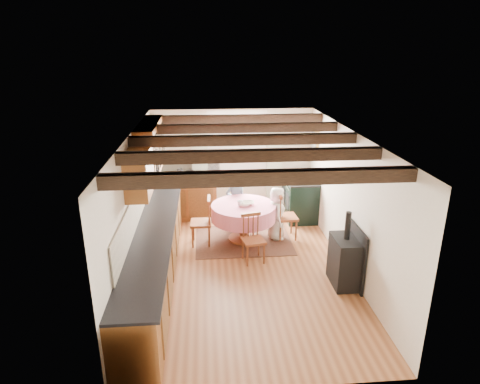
{
  "coord_description": "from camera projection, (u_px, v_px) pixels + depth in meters",
  "views": [
    {
      "loc": [
        -0.62,
        -6.45,
        3.73
      ],
      "look_at": [
        0.0,
        0.8,
        1.15
      ],
      "focal_mm": 31.16,
      "sensor_mm": 36.0,
      "label": 1
    }
  ],
  "objects": [
    {
      "name": "chair_near",
      "position": [
        253.0,
        239.0,
        7.45
      ],
      "size": [
        0.46,
        0.47,
        0.9
      ],
      "primitive_type": null,
      "rotation": [
        0.0,
        0.0,
        0.21
      ],
      "color": "brown",
      "rests_on": "floor"
    },
    {
      "name": "bowl_a",
      "position": [
        248.0,
        203.0,
        8.17
      ],
      "size": [
        0.25,
        0.25,
        0.06
      ],
      "primitive_type": "imported",
      "rotation": [
        0.0,
        0.0,
        4.78
      ],
      "color": "silver",
      "rests_on": "dining_table"
    },
    {
      "name": "wall_left",
      "position": [
        135.0,
        208.0,
        6.81
      ],
      "size": [
        0.0,
        5.5,
        2.4
      ],
      "primitive_type": "cube",
      "color": "silver",
      "rests_on": "ground"
    },
    {
      "name": "window_pane",
      "position": [
        237.0,
        145.0,
        9.4
      ],
      "size": [
        1.2,
        0.01,
        1.4
      ],
      "primitive_type": "cube",
      "color": "white",
      "rests_on": "wall_back"
    },
    {
      "name": "beam_d",
      "position": [
        239.0,
        128.0,
        7.52
      ],
      "size": [
        3.6,
        0.16,
        0.16
      ],
      "primitive_type": "cube",
      "color": "#3B271A",
      "rests_on": "ceiling"
    },
    {
      "name": "wall_cabinet_solid",
      "position": [
        139.0,
        173.0,
        6.31
      ],
      "size": [
        0.34,
        0.9,
        0.7
      ],
      "primitive_type": "cube",
      "color": "brown",
      "rests_on": "wall_left"
    },
    {
      "name": "canister_tall",
      "position": [
        180.0,
        174.0,
        9.15
      ],
      "size": [
        0.14,
        0.14,
        0.24
      ],
      "primitive_type": "cylinder",
      "color": "#262628",
      "rests_on": "worktop_back"
    },
    {
      "name": "floor",
      "position": [
        244.0,
        268.0,
        7.36
      ],
      "size": [
        3.6,
        5.5,
        0.0
      ],
      "primitive_type": "cube",
      "color": "#A3663D",
      "rests_on": "ground"
    },
    {
      "name": "wall_right",
      "position": [
        349.0,
        202.0,
        7.1
      ],
      "size": [
        0.0,
        5.5,
        2.4
      ],
      "primitive_type": "cube",
      "color": "silver",
      "rests_on": "ground"
    },
    {
      "name": "beam_b",
      "position": [
        251.0,
        156.0,
        5.65
      ],
      "size": [
        3.6,
        0.16,
        0.16
      ],
      "primitive_type": "cube",
      "color": "#3B271A",
      "rests_on": "ceiling"
    },
    {
      "name": "splash_left",
      "position": [
        139.0,
        202.0,
        7.09
      ],
      "size": [
        0.02,
        4.5,
        0.55
      ],
      "primitive_type": "cube",
      "color": "beige",
      "rests_on": "wall_left"
    },
    {
      "name": "chair_left",
      "position": [
        201.0,
        221.0,
        8.11
      ],
      "size": [
        0.44,
        0.43,
        0.97
      ],
      "primitive_type": null,
      "rotation": [
        0.0,
        0.0,
        -1.59
      ],
      "color": "brown",
      "rests_on": "floor"
    },
    {
      "name": "beam_a",
      "position": [
        261.0,
        178.0,
        4.71
      ],
      "size": [
        3.6,
        0.16,
        0.16
      ],
      "primitive_type": "cube",
      "color": "#3B271A",
      "rests_on": "ceiling"
    },
    {
      "name": "canister_wide",
      "position": [
        190.0,
        174.0,
        9.25
      ],
      "size": [
        0.16,
        0.16,
        0.18
      ],
      "primitive_type": "cylinder",
      "color": "#262628",
      "rests_on": "worktop_back"
    },
    {
      "name": "base_cabinet_back",
      "position": [
        188.0,
        199.0,
        9.43
      ],
      "size": [
        1.3,
        0.6,
        0.88
      ],
      "primitive_type": "cube",
      "color": "brown",
      "rests_on": "floor"
    },
    {
      "name": "beam_e",
      "position": [
        235.0,
        119.0,
        8.46
      ],
      "size": [
        3.6,
        0.16,
        0.16
      ],
      "primitive_type": "cube",
      "color": "#3B271A",
      "rests_on": "ceiling"
    },
    {
      "name": "wall_front",
      "position": [
        269.0,
        300.0,
        4.37
      ],
      "size": [
        3.6,
        0.0,
        2.4
      ],
      "primitive_type": "cube",
      "color": "silver",
      "rests_on": "ground"
    },
    {
      "name": "chair_right",
      "position": [
        287.0,
        215.0,
        8.37
      ],
      "size": [
        0.47,
        0.45,
        0.98
      ],
      "primitive_type": null,
      "rotation": [
        0.0,
        0.0,
        1.64
      ],
      "color": "brown",
      "rests_on": "floor"
    },
    {
      "name": "curtain_left",
      "position": [
        200.0,
        168.0,
        9.42
      ],
      "size": [
        0.35,
        0.1,
        2.1
      ],
      "primitive_type": "cube",
      "color": "beige",
      "rests_on": "wall_back"
    },
    {
      "name": "cup",
      "position": [
        240.0,
        203.0,
        8.09
      ],
      "size": [
        0.12,
        0.12,
        0.1
      ],
      "primitive_type": "imported",
      "rotation": [
        0.0,
        0.0,
        1.63
      ],
      "color": "silver",
      "rests_on": "dining_table"
    },
    {
      "name": "curtain_rod",
      "position": [
        237.0,
        119.0,
        9.12
      ],
      "size": [
        2.0,
        0.03,
        0.03
      ],
      "primitive_type": "cylinder",
      "rotation": [
        0.0,
        1.57,
        0.0
      ],
      "color": "black",
      "rests_on": "wall_back"
    },
    {
      "name": "wall_cabinet_glass",
      "position": [
        151.0,
        147.0,
        7.7
      ],
      "size": [
        0.34,
        1.8,
        0.9
      ],
      "primitive_type": "cube",
      "color": "brown",
      "rests_on": "wall_left"
    },
    {
      "name": "wall_back",
      "position": [
        233.0,
        162.0,
        9.54
      ],
      "size": [
        3.6,
        0.0,
        2.4
      ],
      "primitive_type": "cube",
      "color": "silver",
      "rests_on": "ground"
    },
    {
      "name": "curtain_right",
      "position": [
        274.0,
        166.0,
        9.55
      ],
      "size": [
        0.35,
        0.1,
        2.1
      ],
      "primitive_type": "cube",
      "color": "beige",
      "rests_on": "wall_back"
    },
    {
      "name": "bowl_b",
      "position": [
        244.0,
        204.0,
        8.09
      ],
      "size": [
        0.22,
        0.22,
        0.06
      ],
      "primitive_type": "imported",
      "rotation": [
        0.0,
        0.0,
        3.21
      ],
      "color": "silver",
      "rests_on": "dining_table"
    },
    {
      "name": "worktop_left",
      "position": [
        156.0,
        225.0,
        6.94
      ],
      "size": [
        0.64,
        5.3,
        0.04
      ],
      "primitive_type": "cube",
      "color": "black",
      "rests_on": "base_cabinet_left"
    },
    {
      "name": "child_far",
      "position": [
        236.0,
        201.0,
        8.86
      ],
      "size": [
        0.46,
        0.33,
        1.17
      ],
      "primitive_type": "imported",
      "rotation": [
        0.0,
        0.0,
        3.27
      ],
      "color": "slate",
      "rests_on": "floor"
    },
    {
      "name": "aga_range",
      "position": [
        300.0,
        198.0,
        9.37
      ],
      "size": [
        0.66,
        1.02,
        0.94
      ],
      "primitive_type": null,
      "color": "black",
      "rests_on": "floor"
    },
    {
      "name": "beam_c",
      "position": [
        244.0,
        140.0,
        6.59
      ],
      "size": [
        3.6,
        0.16,
        0.16
      ],
      "primitive_type": "cube",
      "color": "#3B271A",
      "rests_on": "ceiling"
    },
    {
      "name": "ceiling",
      "position": [
        244.0,
        134.0,
        6.56
      ],
      "size": [
        3.6,
        5.5,
        0.0
      ],
      "primitive_type": "cube",
      "color": "white",
      "rests_on": "ground"
    },
    {
      "name": "worktop_back",
      "position": [
        187.0,
        180.0,
        9.25
      ],
      "size": [
        1.3,
        0.64,
        0.04
      ],
      "primitive_type": "cube",
      "color": "black",
      "rests_on": "base_cabinet_back"
    },
    {
      "name": "wall_picture",
      "position": [
        315.0,
        143.0,
        9.09
      ],
      "size": [
        0.04,
        0.5,
        0.6
      ],
      "primitive_type": "cube",
      "color": "gold",
      "rests_on": "wall_right"
    },
    {
      "name": "child_right",
      "position": [
        276.0,
        213.0,
        8.33
      ],
      "size": [
        0.36,
        0.54,
        1.09
      ],
      "primitive_type": "imported",
      "rotation": [
        0.0,
        0.0,
        1.54
      ],
      "color": "white",
      "rests_on": "floor"
    },
    {
      "name": "dining_table",
      "position": [
        243.0,
        223.0,
        8.28
      ],
      "size": [
        1.27,
        1.27,
        0.77
      ],
      "primitive_type": null,
      "color": "pink",
      "rests_on": "floor"
    },
    {
      "name": "rug",
      "position": [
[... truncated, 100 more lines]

